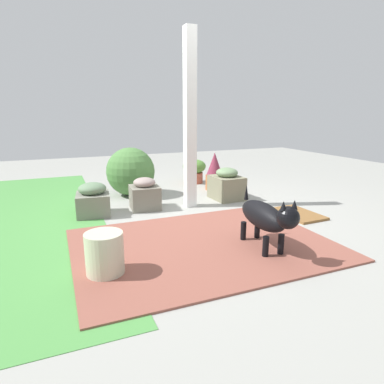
# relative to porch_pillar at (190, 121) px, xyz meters

# --- Properties ---
(ground_plane) EXTENTS (12.00, 12.00, 0.00)m
(ground_plane) POSITION_rel_porch_pillar_xyz_m (-0.36, 0.17, -1.13)
(ground_plane) COLOR #9B9C94
(brick_path) EXTENTS (1.80, 2.40, 0.02)m
(brick_path) POSITION_rel_porch_pillar_xyz_m (-1.30, 0.40, -1.12)
(brick_path) COLOR brown
(brick_path) RESTS_ON ground
(porch_pillar) EXTENTS (0.14, 0.14, 2.25)m
(porch_pillar) POSITION_rel_porch_pillar_xyz_m (0.00, 0.00, 0.00)
(porch_pillar) COLOR white
(porch_pillar) RESTS_ON ground
(stone_planter_nearest) EXTENTS (0.49, 0.42, 0.46)m
(stone_planter_nearest) POSITION_rel_porch_pillar_xyz_m (0.14, -0.63, -0.92)
(stone_planter_nearest) COLOR gray
(stone_planter_nearest) RESTS_ON ground
(stone_planter_mid) EXTENTS (0.40, 0.40, 0.42)m
(stone_planter_mid) POSITION_rel_porch_pillar_xyz_m (0.11, 0.59, -0.93)
(stone_planter_mid) COLOR slate
(stone_planter_mid) RESTS_ON ground
(stone_planter_far) EXTENTS (0.47, 0.44, 0.41)m
(stone_planter_far) POSITION_rel_porch_pillar_xyz_m (0.10, 1.25, -0.94)
(stone_planter_far) COLOR gray
(stone_planter_far) RESTS_ON ground
(round_shrub) EXTENTS (0.73, 0.73, 0.73)m
(round_shrub) POSITION_rel_porch_pillar_xyz_m (0.91, 0.60, -0.76)
(round_shrub) COLOR #4B7B3E
(round_shrub) RESTS_ON ground
(terracotta_pot_broad) EXTENTS (0.41, 0.41, 0.42)m
(terracotta_pot_broad) POSITION_rel_porch_pillar_xyz_m (1.36, -0.64, -0.89)
(terracotta_pot_broad) COLOR #AD513D
(terracotta_pot_broad) RESTS_ON ground
(terracotta_pot_spiky) EXTENTS (0.29, 0.29, 0.61)m
(terracotta_pot_spiky) POSITION_rel_porch_pillar_xyz_m (0.75, -0.74, -0.84)
(terracotta_pot_spiky) COLOR #A86138
(terracotta_pot_spiky) RESTS_ON ground
(dog) EXTENTS (0.82, 0.26, 0.56)m
(dog) POSITION_rel_porch_pillar_xyz_m (-1.63, -0.07, -0.80)
(dog) COLOR black
(dog) RESTS_ON ground
(ceramic_urn) EXTENTS (0.30, 0.30, 0.35)m
(ceramic_urn) POSITION_rel_porch_pillar_xyz_m (-1.55, 1.35, -0.95)
(ceramic_urn) COLOR beige
(ceramic_urn) RESTS_ON ground
(doormat) EXTENTS (0.65, 0.43, 0.03)m
(doormat) POSITION_rel_porch_pillar_xyz_m (-0.88, -1.08, -1.11)
(doormat) COLOR brown
(doormat) RESTS_ON ground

